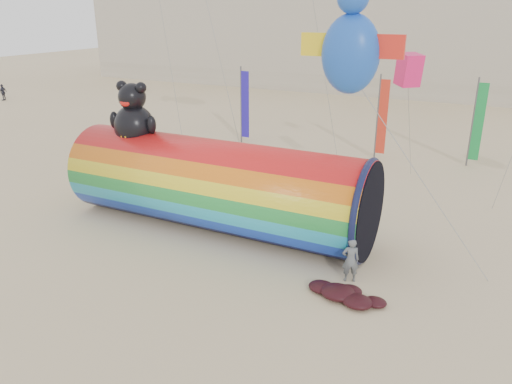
% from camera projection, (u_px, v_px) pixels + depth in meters
% --- Properties ---
extents(ground, '(160.00, 160.00, 0.00)m').
position_uv_depth(ground, '(226.00, 263.00, 18.39)').
color(ground, '#CCB58C').
rests_on(ground, ground).
extents(windsock_assembly, '(13.05, 3.98, 6.02)m').
position_uv_depth(windsock_assembly, '(216.00, 183.00, 20.80)').
color(windsock_assembly, red).
rests_on(windsock_assembly, ground).
extents(kite_handler, '(0.69, 0.60, 1.61)m').
position_uv_depth(kite_handler, '(351.00, 260.00, 16.94)').
color(kite_handler, '#5A5F62').
rests_on(kite_handler, ground).
extents(fabric_bundle, '(2.62, 1.35, 0.41)m').
position_uv_depth(fabric_bundle, '(344.00, 294.00, 16.10)').
color(fabric_bundle, '#400B12').
rests_on(fabric_bundle, ground).
extents(festival_banners, '(15.26, 1.31, 5.20)m').
position_uv_depth(festival_banners, '(361.00, 114.00, 30.96)').
color(festival_banners, '#59595E').
rests_on(festival_banners, ground).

